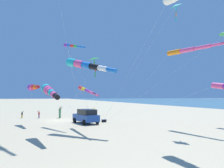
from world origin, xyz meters
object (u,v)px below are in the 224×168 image
at_px(person_adult_flyer, 60,112).
at_px(kite_delta_striped_overhead, 94,59).
at_px(kite_windsock_black_fish_shape, 84,65).
at_px(person_bystander_far, 93,113).
at_px(kite_delta_yellow_midlevel, 175,7).
at_px(kite_windsock_checkered_midright, 186,50).
at_px(kite_windsock_small_distant, 72,46).
at_px(cooler_box, 104,121).
at_px(kite_windsock_long_streamer_left, 85,90).
at_px(person_child_grey_jacket, 22,114).
at_px(kite_windsock_rainbow_low_near, 33,87).
at_px(kite_windsock_green_low_center, 49,91).
at_px(parked_car, 86,116).
at_px(person_child_green_jacket, 39,114).

xyz_separation_m(person_adult_flyer, kite_delta_striped_overhead, (4.73, -3.62, 8.35)).
bearing_deg(kite_windsock_black_fish_shape, person_bystander_far, 70.85).
height_order(kite_delta_yellow_midlevel, kite_windsock_checkered_midright, kite_delta_yellow_midlevel).
bearing_deg(person_bystander_far, kite_delta_striped_overhead, -30.26).
height_order(kite_windsock_black_fish_shape, kite_windsock_checkered_midright, kite_windsock_checkered_midright).
relative_size(person_adult_flyer, kite_windsock_small_distant, 0.17).
distance_m(cooler_box, person_adult_flyer, 9.41).
bearing_deg(kite_windsock_long_streamer_left, kite_windsock_small_distant, 97.27).
height_order(person_child_grey_jacket, kite_delta_yellow_midlevel, kite_delta_yellow_midlevel).
height_order(person_bystander_far, kite_windsock_rainbow_low_near, kite_windsock_rainbow_low_near).
height_order(person_bystander_far, kite_delta_yellow_midlevel, kite_delta_yellow_midlevel).
bearing_deg(person_adult_flyer, kite_windsock_black_fish_shape, -86.78).
height_order(kite_delta_yellow_midlevel, kite_windsock_small_distant, kite_delta_yellow_midlevel).
height_order(person_child_grey_jacket, kite_windsock_small_distant, kite_windsock_small_distant).
xyz_separation_m(person_child_grey_jacket, kite_windsock_rainbow_low_near, (1.60, -8.88, 4.07)).
distance_m(person_bystander_far, kite_windsock_green_low_center, 15.75).
distance_m(person_bystander_far, kite_windsock_rainbow_low_near, 10.12).
bearing_deg(person_child_grey_jacket, kite_windsock_black_fish_shape, -68.15).
height_order(parked_car, cooler_box, parked_car).
distance_m(parked_car, person_adult_flyer, 8.91).
distance_m(kite_windsock_green_low_center, kite_windsock_rainbow_low_near, 10.40).
bearing_deg(parked_car, cooler_box, 14.42).
distance_m(kite_windsock_black_fish_shape, kite_windsock_small_distant, 7.32).
height_order(cooler_box, person_bystander_far, person_bystander_far).
bearing_deg(person_child_green_jacket, kite_delta_yellow_midlevel, -53.47).
bearing_deg(kite_delta_yellow_midlevel, person_bystander_far, 112.00).
height_order(person_child_grey_jacket, kite_delta_striped_overhead, kite_delta_striped_overhead).
relative_size(cooler_box, person_bystander_far, 0.36).
height_order(kite_windsock_small_distant, kite_windsock_checkered_midright, kite_windsock_small_distant).
bearing_deg(person_bystander_far, kite_windsock_small_distant, -132.76).
bearing_deg(parked_car, kite_delta_yellow_midlevel, -48.28).
relative_size(kite_delta_yellow_midlevel, kite_windsock_green_low_center, 1.15).
bearing_deg(kite_delta_yellow_midlevel, kite_windsock_checkered_midright, 22.15).
bearing_deg(kite_delta_striped_overhead, person_bystander_far, 149.74).
height_order(person_child_green_jacket, kite_windsock_rainbow_low_near, kite_windsock_rainbow_low_near).
bearing_deg(person_child_grey_jacket, kite_windsock_rainbow_low_near, -79.79).
distance_m(person_child_green_jacket, kite_windsock_rainbow_low_near, 8.64).
distance_m(person_adult_flyer, person_child_grey_jacket, 6.19).
bearing_deg(kite_delta_striped_overhead, kite_windsock_long_streamer_left, -110.14).
bearing_deg(person_adult_flyer, kite_windsock_long_streamer_left, -84.92).
bearing_deg(kite_windsock_green_low_center, person_adult_flyer, 80.57).
xyz_separation_m(person_adult_flyer, kite_windsock_green_low_center, (-2.84, -17.09, 2.95)).
bearing_deg(kite_windsock_rainbow_low_near, kite_windsock_long_streamer_left, -50.26).
xyz_separation_m(kite_windsock_black_fish_shape, kite_windsock_rainbow_low_near, (-5.03, 7.65, -2.12)).
bearing_deg(parked_car, kite_windsock_long_streamer_left, -104.32).
xyz_separation_m(person_child_green_jacket, kite_delta_yellow_midlevel, (13.39, -18.08, 12.57)).
height_order(parked_car, kite_windsock_checkered_midright, kite_windsock_checkered_midright).
distance_m(person_child_green_jacket, kite_windsock_small_distant, 13.48).
height_order(person_adult_flyer, kite_windsock_green_low_center, kite_windsock_green_low_center).
bearing_deg(person_child_green_jacket, kite_windsock_rainbow_low_near, -97.44).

